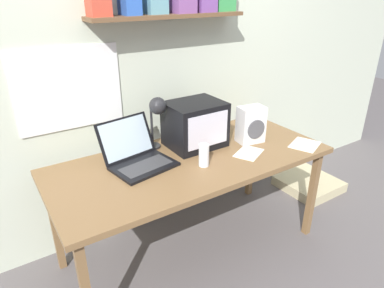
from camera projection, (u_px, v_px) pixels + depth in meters
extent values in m
plane|color=#5E5859|center=(192.00, 248.00, 2.46)|extent=(12.00, 12.00, 0.00)
cube|color=beige|center=(151.00, 54.00, 2.31)|extent=(5.60, 0.06, 2.60)
cube|color=white|center=(70.00, 89.00, 2.06)|extent=(0.64, 0.01, 0.50)
cube|color=brown|center=(170.00, 16.00, 2.16)|extent=(1.06, 0.18, 0.02)
cube|color=brown|center=(192.00, 161.00, 2.17)|extent=(1.77, 0.78, 0.03)
cube|color=brown|center=(312.00, 194.00, 2.48)|extent=(0.04, 0.05, 0.69)
cube|color=brown|center=(55.00, 224.00, 2.16)|extent=(0.04, 0.05, 0.69)
cube|color=brown|center=(251.00, 159.00, 2.98)|extent=(0.04, 0.05, 0.69)
cube|color=black|center=(195.00, 124.00, 2.28)|extent=(0.37, 0.30, 0.30)
cube|color=silver|center=(208.00, 130.00, 2.17)|extent=(0.30, 0.01, 0.22)
cube|color=black|center=(144.00, 166.00, 2.05)|extent=(0.40, 0.31, 0.02)
cube|color=#38383A|center=(146.00, 166.00, 2.03)|extent=(0.32, 0.19, 0.00)
cube|color=black|center=(126.00, 138.00, 2.11)|extent=(0.37, 0.17, 0.24)
cube|color=silver|center=(126.00, 138.00, 2.11)|extent=(0.33, 0.15, 0.22)
cylinder|color=#232326|center=(153.00, 146.00, 2.31)|extent=(0.10, 0.10, 0.01)
cylinder|color=#232326|center=(152.00, 125.00, 2.24)|extent=(0.02, 0.02, 0.29)
sphere|color=#232326|center=(158.00, 106.00, 2.14)|extent=(0.11, 0.11, 0.11)
cylinder|color=white|center=(204.00, 155.00, 2.05)|extent=(0.06, 0.06, 0.14)
cylinder|color=yellow|center=(204.00, 158.00, 2.05)|extent=(0.06, 0.06, 0.10)
cube|color=white|center=(251.00, 125.00, 2.34)|extent=(0.19, 0.14, 0.25)
cylinder|color=#4C4C51|center=(256.00, 129.00, 2.30)|extent=(0.13, 0.02, 0.13)
cube|color=white|center=(305.00, 145.00, 2.34)|extent=(0.26, 0.24, 0.00)
cube|color=white|center=(249.00, 153.00, 2.23)|extent=(0.24, 0.22, 0.00)
cube|color=#C0B48B|center=(309.00, 184.00, 3.19)|extent=(0.48, 0.48, 0.09)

